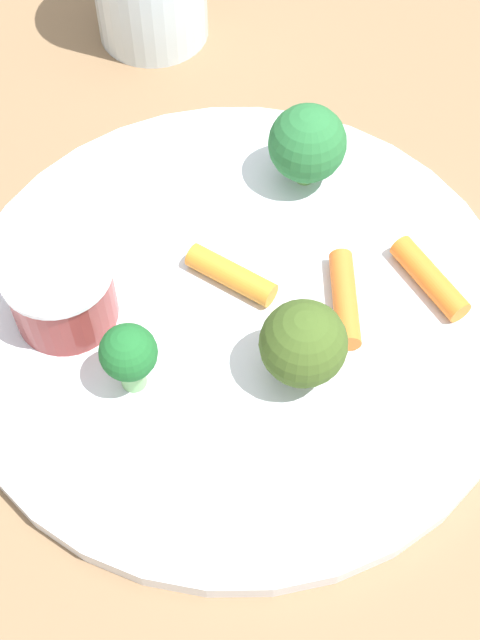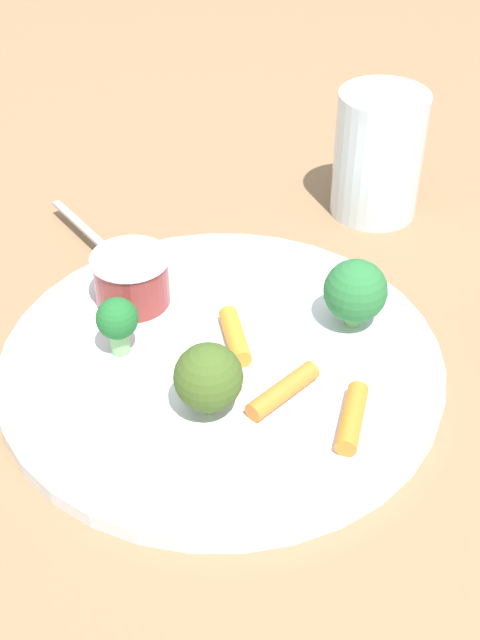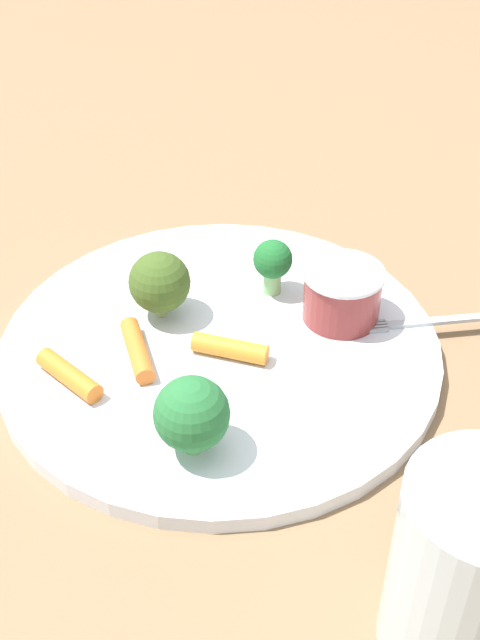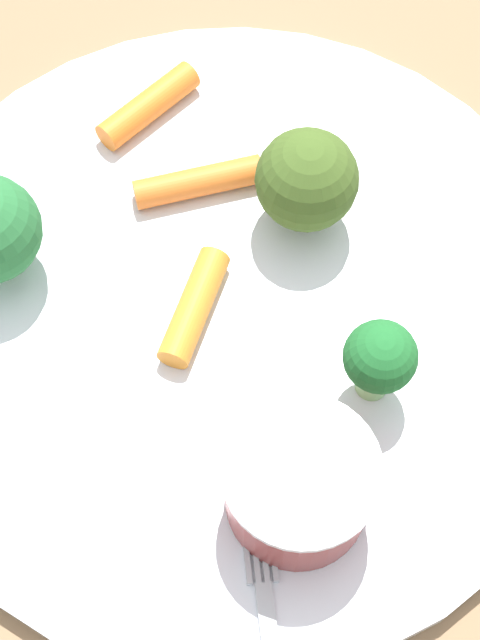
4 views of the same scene
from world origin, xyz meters
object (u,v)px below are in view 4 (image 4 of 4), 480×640
Objects in this scene: broccoli_floret_1 at (307,180)px; carrot_stick_1 at (198,182)px; carrot_stick_2 at (148,106)px; carrot_stick_0 at (194,307)px; sauce_cup at (299,485)px; broccoli_floret_0 at (380,359)px; plate at (230,306)px.

carrot_stick_1 is at bearing -3.53° from broccoli_floret_1.
carrot_stick_2 is (0.08, -0.04, -0.02)m from broccoli_floret_1.
carrot_stick_1 is at bearing -76.73° from carrot_stick_0.
sauce_cup is 0.15m from carrot_stick_1.
broccoli_floret_0 is 0.86× the size of broccoli_floret_1.
broccoli_floret_0 is 0.76× the size of carrot_stick_1.
carrot_stick_2 reaches higher than plate.
carrot_stick_2 is at bearing -25.16° from broccoli_floret_1.
broccoli_floret_0 is 0.81× the size of carrot_stick_2.
carrot_stick_0 is 0.11m from carrot_stick_2.
plate is 0.07m from broccoli_floret_1.
broccoli_floret_1 is at bearing 176.47° from carrot_stick_1.
plate is at bearing -59.80° from sauce_cup.
carrot_stick_2 is (0.13, -0.12, -0.02)m from broccoli_floret_0.
carrot_stick_1 is 1.07× the size of carrot_stick_2.
broccoli_floret_1 is (0.05, -0.08, 0.00)m from broccoli_floret_0.
broccoli_floret_1 is at bearing -58.92° from broccoli_floret_0.
plate is 5.31× the size of sauce_cup.
broccoli_floret_0 is (-0.07, 0.03, 0.03)m from plate.
carrot_stick_1 is at bearing -60.59° from sauce_cup.
sauce_cup is 1.13× the size of broccoli_floret_1.
carrot_stick_1 is 0.05m from carrot_stick_2.
broccoli_floret_1 is (-0.02, -0.05, 0.04)m from plate.
broccoli_floret_1 is 0.95× the size of carrot_stick_2.
carrot_stick_0 is at bearing -10.73° from broccoli_floret_0.
carrot_stick_0 is at bearing 103.27° from carrot_stick_1.
broccoli_floret_1 reaches higher than sauce_cup.
broccoli_floret_0 reaches higher than sauce_cup.
carrot_stick_2 is at bearing -41.50° from broccoli_floret_0.
plate is 0.11m from carrot_stick_2.
carrot_stick_0 and carrot_stick_2 have the same top height.
broccoli_floret_1 is 0.98× the size of carrot_stick_0.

